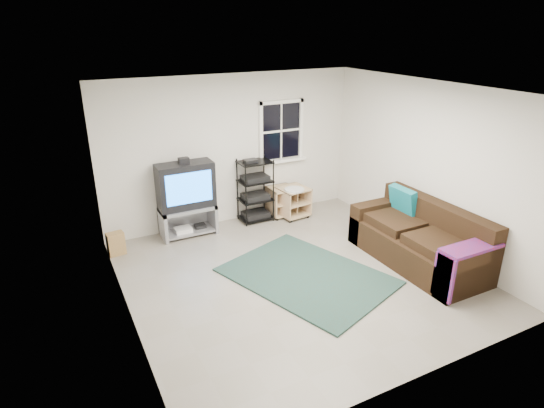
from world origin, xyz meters
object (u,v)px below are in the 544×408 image
side_table_left (280,200)px  side_table_right (292,200)px  tv_unit (186,193)px  av_rack (255,194)px  sofa (420,241)px

side_table_left → side_table_right: bearing=-46.5°
tv_unit → side_table_right: bearing=-3.6°
tv_unit → av_rack: size_ratio=1.18×
sofa → tv_unit: bearing=137.9°
av_rack → side_table_right: bearing=-12.2°
tv_unit → side_table_left: 1.86m
side_table_right → tv_unit: bearing=176.4°
side_table_left → side_table_right: 0.23m
side_table_right → sofa: size_ratio=0.27×
tv_unit → side_table_right: (1.95, -0.12, -0.42)m
tv_unit → sofa: size_ratio=0.63×
av_rack → tv_unit: bearing=-178.9°
side_table_left → sofa: sofa is taller
side_table_left → sofa: bearing=-68.8°
tv_unit → side_table_left: bearing=1.3°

